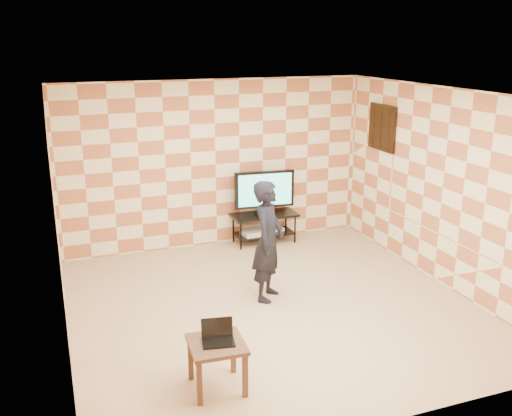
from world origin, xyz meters
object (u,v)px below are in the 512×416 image
Objects in this scene: tv_stand at (264,221)px; person at (268,241)px; side_table at (217,351)px; tv at (264,190)px.

tv_stand is 0.68× the size of person.
side_table is (-1.91, -3.72, 0.04)m from tv_stand.
side_table is (-1.91, -3.72, -0.49)m from tv.
tv_stand is at bearing 18.16° from person.
tv is at bearing 18.12° from person.
side_table is at bearing -177.16° from person.
tv is at bearing -84.92° from tv_stand.
tv_stand is 2.16m from person.
tv_stand is 1.08× the size of tv.
tv is (0.00, -0.00, 0.54)m from tv_stand.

